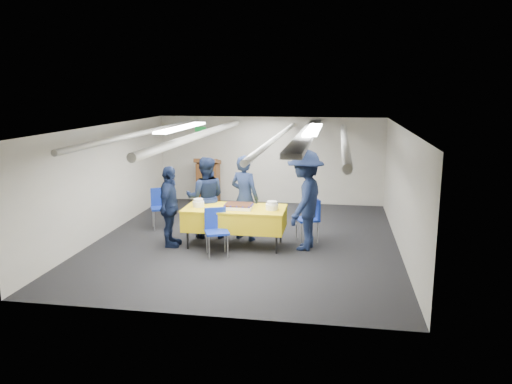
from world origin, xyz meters
TOP-DOWN VIEW (x-y plane):
  - ground at (0.00, 0.00)m, footprint 7.00×7.00m
  - room_shell at (0.09, 0.41)m, footprint 6.00×7.00m
  - serving_table at (-0.16, -0.40)m, footprint 1.96×0.94m
  - sheet_cake at (-0.07, -0.46)m, footprint 0.54×0.42m
  - plate_stack_left at (-0.87, -0.45)m, footprint 0.22×0.22m
  - plate_stack_right at (0.57, -0.45)m, footprint 0.24×0.24m
  - podium at (-1.60, 3.05)m, footprint 0.62×0.53m
  - chair_near at (-0.40, -0.96)m, footprint 0.55×0.55m
  - chair_right at (1.29, 0.18)m, footprint 0.55×0.55m
  - chair_left at (-2.06, 0.66)m, footprint 0.56×0.56m
  - sailor_a at (-0.05, 0.07)m, footprint 0.75×0.63m
  - sailor_b at (-0.88, 0.11)m, footprint 0.92×0.78m
  - sailor_c at (-1.40, -0.62)m, footprint 0.44×0.95m
  - sailor_d at (1.19, -0.35)m, footprint 0.95×1.36m

SIDE VIEW (x-z plane):
  - ground at x=0.00m, z-range 0.00..0.00m
  - chair_near at x=-0.40m, z-range 0.10..0.97m
  - chair_right at x=1.29m, z-range 0.10..0.97m
  - chair_left at x=-2.06m, z-range 0.10..0.97m
  - serving_table at x=-0.16m, z-range 0.17..0.94m
  - podium at x=-1.60m, z-range -0.01..1.24m
  - sailor_c at x=-1.40m, z-range 0.00..1.58m
  - sheet_cake at x=-0.07m, z-range 0.77..0.86m
  - sailor_b at x=-0.88m, z-range 0.00..1.67m
  - plate_stack_left at x=-0.87m, z-range 0.76..0.92m
  - plate_stack_right at x=0.57m, z-range 0.76..0.93m
  - sailor_a at x=-0.05m, z-range 0.00..1.73m
  - sailor_d at x=1.19m, z-range 0.00..1.91m
  - room_shell at x=0.09m, z-range 0.66..2.96m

